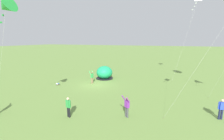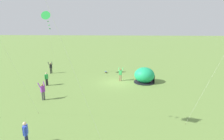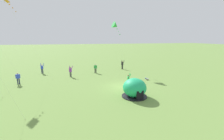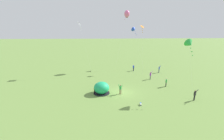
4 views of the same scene
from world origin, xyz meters
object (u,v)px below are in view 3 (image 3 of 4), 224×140
at_px(person_far_back, 122,64).
at_px(person_center_field, 18,78).
at_px(person_strolling, 70,71).
at_px(person_watching_sky, 42,68).
at_px(person_near_tent, 128,80).
at_px(kite_green, 115,26).
at_px(popup_tent, 135,88).
at_px(person_with_toddler, 95,68).
at_px(toddler_crawling, 147,79).
at_px(kite_orange, 8,3).

bearing_deg(person_far_back, person_center_field, 109.29).
xyz_separation_m(person_center_field, person_strolling, (2.40, -7.15, 0.03)).
bearing_deg(person_watching_sky, person_strolling, -127.52).
relative_size(person_near_tent, person_strolling, 1.00).
distance_m(person_center_field, person_far_back, 18.75).
bearing_deg(person_center_field, kite_green, -71.51).
distance_m(popup_tent, person_far_back, 15.18).
bearing_deg(person_center_field, person_with_toddler, -70.60).
xyz_separation_m(toddler_crawling, kite_orange, (4.73, 19.32, 10.98)).
bearing_deg(person_with_toddler, person_strolling, 110.73).
bearing_deg(person_watching_sky, person_center_field, 161.53).
bearing_deg(person_strolling, popup_tent, -147.85).
distance_m(person_near_tent, person_with_toddler, 9.81).
relative_size(toddler_crawling, person_center_field, 0.32).
height_order(person_center_field, person_near_tent, person_near_tent).
xyz_separation_m(person_far_back, person_strolling, (-3.80, 10.55, -0.00)).
height_order(person_near_tent, person_far_back, same).
relative_size(popup_tent, person_center_field, 1.63).
xyz_separation_m(toddler_crawling, person_watching_sky, (8.98, 16.58, 0.82)).
relative_size(person_watching_sky, kite_orange, 0.16).
xyz_separation_m(person_far_back, kite_green, (-0.90, 1.85, 7.76)).
bearing_deg(person_watching_sky, person_near_tent, -132.81).
bearing_deg(person_near_tent, toddler_crawling, -58.10).
distance_m(toddler_crawling, person_strolling, 12.63).
bearing_deg(kite_green, person_strolling, 108.43).
relative_size(person_strolling, person_watching_sky, 1.00).
bearing_deg(person_far_back, person_near_tent, 164.68).
bearing_deg(person_center_field, person_watching_sky, -18.47).
relative_size(person_near_tent, person_watching_sky, 1.00).
height_order(toddler_crawling, person_strolling, person_strolling).
bearing_deg(popup_tent, person_far_back, -14.01).
bearing_deg(toddler_crawling, person_center_field, 81.77).
height_order(person_watching_sky, kite_orange, kite_orange).
height_order(popup_tent, person_strolling, popup_tent).
relative_size(person_with_toddler, kite_orange, 0.15).
distance_m(toddler_crawling, person_watching_sky, 18.87).
xyz_separation_m(toddler_crawling, person_strolling, (5.10, 11.53, 0.82)).
xyz_separation_m(popup_tent, toddler_crawling, (5.83, -4.65, -0.82)).
bearing_deg(popup_tent, person_center_field, 58.67).
bearing_deg(person_strolling, kite_green, -71.57).
bearing_deg(person_near_tent, person_watching_sky, 47.19).
relative_size(kite_orange, kite_green, 1.24).
bearing_deg(person_with_toddler, kite_green, -74.11).
relative_size(toddler_crawling, person_near_tent, 0.29).
bearing_deg(kite_orange, person_near_tent, -115.61).
height_order(person_strolling, person_watching_sky, same).
relative_size(person_near_tent, person_far_back, 1.00).
bearing_deg(person_far_back, toddler_crawling, -173.73).
bearing_deg(person_far_back, person_with_toddler, 109.08).
bearing_deg(person_strolling, person_near_tent, -135.96).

